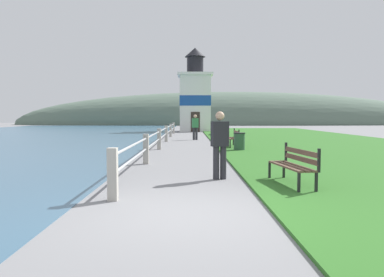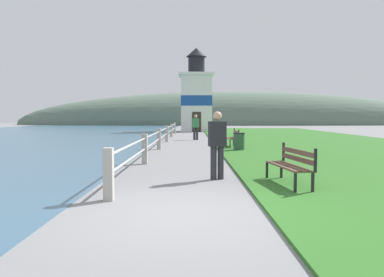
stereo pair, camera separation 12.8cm
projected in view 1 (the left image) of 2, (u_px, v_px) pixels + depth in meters
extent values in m
plane|color=slate|center=(183.00, 214.00, 6.07)|extent=(160.00, 160.00, 0.00)
cube|color=#2D6623|center=(311.00, 142.00, 22.51)|extent=(12.00, 49.27, 0.06)
cube|color=#A8A399|center=(113.00, 174.00, 7.03)|extent=(0.18, 0.18, 1.00)
cube|color=#A8A399|center=(146.00, 149.00, 12.40)|extent=(0.18, 0.18, 1.00)
cube|color=#A8A399|center=(159.00, 139.00, 17.78)|extent=(0.18, 0.18, 1.00)
cube|color=#A8A399|center=(166.00, 134.00, 23.15)|extent=(0.18, 0.18, 1.00)
cube|color=#A8A399|center=(171.00, 130.00, 28.53)|extent=(0.18, 0.18, 1.00)
cube|color=#A8A399|center=(174.00, 128.00, 33.90)|extent=(0.18, 0.18, 1.00)
cylinder|color=#B2B2B7|center=(163.00, 130.00, 20.44)|extent=(0.06, 26.92, 0.06)
cylinder|color=#B2B2B7|center=(163.00, 136.00, 20.47)|extent=(0.06, 26.92, 0.06)
cube|color=brown|center=(284.00, 166.00, 8.39)|extent=(0.34, 1.79, 0.04)
cube|color=brown|center=(291.00, 166.00, 8.41)|extent=(0.34, 1.79, 0.04)
cube|color=brown|center=(297.00, 166.00, 8.43)|extent=(0.34, 1.79, 0.04)
cube|color=brown|center=(301.00, 152.00, 8.43)|extent=(0.29, 1.78, 0.11)
cube|color=brown|center=(301.00, 159.00, 8.44)|extent=(0.29, 1.78, 0.11)
cube|color=black|center=(299.00, 184.00, 7.54)|extent=(0.06, 0.06, 0.45)
cube|color=black|center=(269.00, 171.00, 9.26)|extent=(0.06, 0.06, 0.45)
cube|color=black|center=(316.00, 184.00, 7.59)|extent=(0.06, 0.06, 0.45)
cube|color=black|center=(284.00, 171.00, 9.31)|extent=(0.06, 0.06, 0.45)
cube|color=black|center=(319.00, 161.00, 7.57)|extent=(0.06, 0.06, 0.49)
cube|color=black|center=(286.00, 152.00, 9.29)|extent=(0.06, 0.06, 0.49)
cube|color=brown|center=(229.00, 138.00, 18.89)|extent=(0.14, 1.74, 0.04)
cube|color=brown|center=(232.00, 138.00, 18.89)|extent=(0.14, 1.74, 0.04)
cube|color=brown|center=(235.00, 138.00, 18.90)|extent=(0.14, 1.74, 0.04)
cube|color=brown|center=(236.00, 132.00, 18.88)|extent=(0.08, 1.74, 0.11)
cube|color=brown|center=(236.00, 135.00, 18.89)|extent=(0.08, 1.74, 0.11)
cube|color=black|center=(230.00, 144.00, 18.06)|extent=(0.05, 0.05, 0.45)
cube|color=black|center=(226.00, 142.00, 19.75)|extent=(0.05, 0.05, 0.45)
cube|color=black|center=(238.00, 144.00, 18.07)|extent=(0.05, 0.05, 0.45)
cube|color=black|center=(233.00, 142.00, 19.76)|extent=(0.05, 0.05, 0.45)
cube|color=black|center=(239.00, 135.00, 18.04)|extent=(0.05, 0.05, 0.49)
cube|color=black|center=(234.00, 133.00, 19.73)|extent=(0.05, 0.05, 0.49)
cube|color=brown|center=(214.00, 130.00, 30.95)|extent=(0.32, 1.90, 0.04)
cube|color=brown|center=(216.00, 130.00, 30.94)|extent=(0.32, 1.90, 0.04)
cube|color=brown|center=(217.00, 130.00, 30.92)|extent=(0.32, 1.90, 0.04)
cube|color=brown|center=(218.00, 126.00, 30.89)|extent=(0.26, 1.90, 0.11)
cube|color=brown|center=(218.00, 128.00, 30.90)|extent=(0.26, 1.90, 0.11)
cube|color=black|center=(213.00, 133.00, 30.05)|extent=(0.06, 0.06, 0.45)
cube|color=black|center=(214.00, 132.00, 31.89)|extent=(0.06, 0.06, 0.45)
cube|color=black|center=(217.00, 133.00, 30.01)|extent=(0.06, 0.06, 0.45)
cube|color=black|center=(218.00, 132.00, 31.85)|extent=(0.06, 0.06, 0.45)
cube|color=black|center=(218.00, 127.00, 29.98)|extent=(0.06, 0.06, 0.49)
cube|color=black|center=(219.00, 126.00, 31.82)|extent=(0.06, 0.06, 0.49)
cube|color=white|center=(195.00, 104.00, 38.74)|extent=(3.10, 3.10, 5.70)
cube|color=#194799|center=(195.00, 101.00, 38.72)|extent=(3.14, 3.14, 1.03)
cube|color=white|center=(195.00, 75.00, 38.56)|extent=(3.57, 3.57, 0.25)
cylinder|color=black|center=(195.00, 65.00, 38.50)|extent=(1.71, 1.71, 1.71)
cone|color=black|center=(195.00, 52.00, 38.42)|extent=(2.13, 2.13, 0.94)
cube|color=#332823|center=(195.00, 122.00, 37.28)|extent=(0.90, 0.06, 2.00)
cylinder|color=#28282D|center=(216.00, 163.00, 9.39)|extent=(0.16, 0.16, 0.83)
cylinder|color=#28282D|center=(223.00, 163.00, 9.43)|extent=(0.16, 0.16, 0.83)
cube|color=#232328|center=(220.00, 134.00, 9.37)|extent=(0.46, 0.32, 0.63)
sphere|color=tan|center=(220.00, 116.00, 9.34)|extent=(0.23, 0.23, 0.23)
cylinder|color=#28282D|center=(194.00, 134.00, 24.86)|extent=(0.15, 0.15, 0.82)
cylinder|color=#28282D|center=(196.00, 134.00, 24.91)|extent=(0.15, 0.15, 0.82)
cube|color=#337A47|center=(195.00, 123.00, 24.84)|extent=(0.45, 0.32, 0.62)
sphere|color=tan|center=(195.00, 116.00, 24.81)|extent=(0.22, 0.22, 0.22)
cylinder|color=#2D5138|center=(239.00, 142.00, 16.96)|extent=(0.50, 0.50, 0.80)
cylinder|color=black|center=(239.00, 133.00, 16.93)|extent=(0.54, 0.54, 0.04)
ellipsoid|color=#566B5B|center=(232.00, 125.00, 68.85)|extent=(80.00, 16.00, 12.00)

